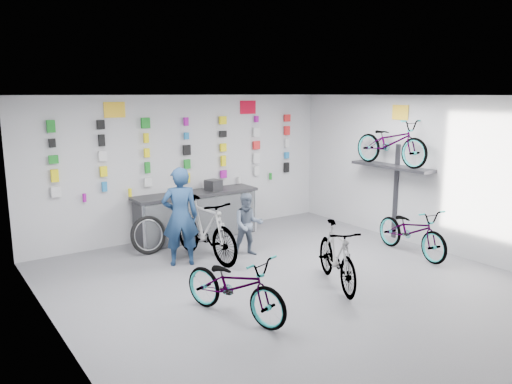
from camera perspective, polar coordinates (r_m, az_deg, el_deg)
floor at (r=7.96m, az=5.65°, el=-11.24°), size 8.00×8.00×0.00m
ceiling at (r=7.36m, az=6.11°, el=10.90°), size 8.00×8.00×0.00m
wall_back at (r=10.82m, az=-8.03°, el=2.96°), size 7.00×0.00×7.00m
wall_left at (r=5.93m, az=-20.89°, el=-4.52°), size 0.00×8.00×8.00m
wall_right at (r=10.12m, az=21.13°, el=1.75°), size 0.00×8.00×8.00m
counter at (r=10.61m, az=-6.76°, el=-2.74°), size 2.70×0.66×1.00m
merch_wall at (r=10.73m, az=-7.77°, el=4.46°), size 5.57×0.08×1.56m
wall_bracket at (r=10.70m, az=15.30°, el=2.39°), size 0.39×1.90×2.00m
sign_left at (r=10.12m, az=-15.87°, el=9.03°), size 0.42×0.02×0.30m
sign_right at (r=11.51m, az=-0.93°, el=9.66°), size 0.42×0.02×0.30m
sign_side at (r=10.71m, az=16.16°, el=8.73°), size 0.02×0.40×0.30m
bike_left at (r=6.92m, az=-2.44°, el=-10.62°), size 1.09×1.85×0.92m
bike_center at (r=8.07m, az=9.22°, el=-7.16°), size 1.14×1.74×1.02m
bike_right at (r=9.95m, az=17.38°, el=-4.24°), size 0.89×1.86×0.94m
bike_service at (r=9.25m, az=-5.84°, el=-4.19°), size 0.73×1.99×1.17m
bike_wall at (r=10.57m, az=15.19°, el=5.51°), size 0.63×1.80×0.95m
clerk at (r=8.95m, az=-8.65°, el=-2.79°), size 0.76×0.63×1.77m
customer at (r=9.42m, az=-0.93°, el=-3.75°), size 0.71×0.64×1.20m
spare_wheel at (r=9.81m, az=-12.19°, el=-4.83°), size 0.77×0.32×0.75m
register at (r=10.69m, az=-4.89°, el=0.81°), size 0.33×0.35×0.22m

